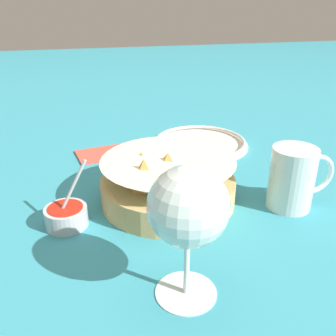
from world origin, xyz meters
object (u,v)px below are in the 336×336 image
(wine_glass, at_px, (188,210))
(side_plate, at_px, (200,143))
(food_basket, at_px, (167,182))
(sauce_cup, at_px, (66,215))
(beer_mug, at_px, (292,180))

(wine_glass, distance_m, side_plate, 0.50)
(food_basket, distance_m, side_plate, 0.28)
(sauce_cup, relative_size, wine_glass, 0.65)
(food_basket, height_order, side_plate, food_basket)
(sauce_cup, bearing_deg, food_basket, 12.69)
(beer_mug, bearing_deg, side_plate, 101.98)
(wine_glass, xyz_separation_m, beer_mug, (0.23, 0.16, -0.07))
(food_basket, bearing_deg, side_plate, 60.10)
(sauce_cup, distance_m, side_plate, 0.41)
(food_basket, relative_size, beer_mug, 2.00)
(sauce_cup, distance_m, beer_mug, 0.38)
(sauce_cup, height_order, beer_mug, sauce_cup)
(wine_glass, xyz_separation_m, side_plate, (0.17, 0.46, -0.11))
(beer_mug, xyz_separation_m, side_plate, (-0.06, 0.30, -0.04))
(wine_glass, height_order, side_plate, wine_glass)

